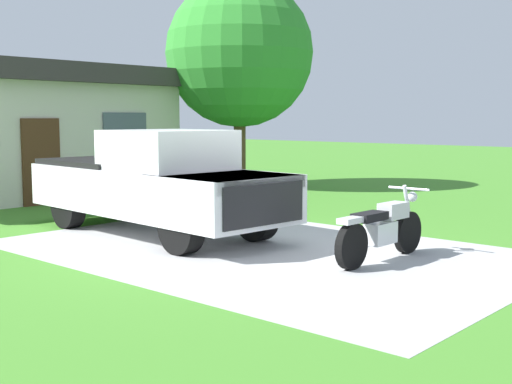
# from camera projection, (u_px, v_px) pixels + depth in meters

# --- Properties ---
(ground_plane) EXTENTS (80.00, 80.00, 0.00)m
(ground_plane) POSITION_uv_depth(u_px,v_px,m) (263.00, 250.00, 10.70)
(ground_plane) COLOR #428329
(driveway_pad) EXTENTS (5.59, 8.30, 0.01)m
(driveway_pad) POSITION_uv_depth(u_px,v_px,m) (263.00, 250.00, 10.70)
(driveway_pad) COLOR #ABABAB
(driveway_pad) RESTS_ON ground
(motorcycle) EXTENTS (2.21, 0.70, 1.09)m
(motorcycle) POSITION_uv_depth(u_px,v_px,m) (382.00, 229.00, 9.88)
(motorcycle) COLOR black
(motorcycle) RESTS_ON ground
(pickup_truck) EXTENTS (2.37, 5.74, 1.90)m
(pickup_truck) POSITION_uv_depth(u_px,v_px,m) (153.00, 182.00, 12.16)
(pickup_truck) COLOR black
(pickup_truck) RESTS_ON ground
(shade_tree) EXTENTS (4.41, 4.41, 6.24)m
(shade_tree) POSITION_uv_depth(u_px,v_px,m) (239.00, 53.00, 19.88)
(shade_tree) COLOR brown
(shade_tree) RESTS_ON ground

